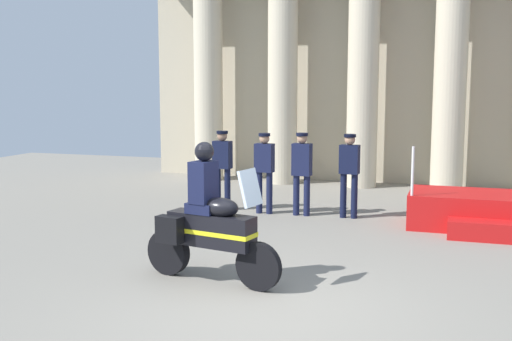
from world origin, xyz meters
The scene contains 9 objects.
ground_plane centered at (0.00, 0.00, 0.00)m, with size 28.00×28.00×0.00m, color gray.
colonnade_backdrop centered at (-0.28, 10.11, 3.70)m, with size 12.47×1.65×7.34m.
reviewing_stand centered at (2.89, 5.33, 0.31)m, with size 3.22×1.92×1.55m.
officer_in_row_0 centered at (-2.62, 5.53, 1.00)m, with size 0.40×0.25×1.69m.
officer_in_row_1 centered at (-1.66, 5.44, 0.99)m, with size 0.40×0.25×1.67m.
officer_in_row_2 centered at (-0.88, 5.48, 1.00)m, with size 0.40×0.25×1.69m.
officer_in_row_3 centered at (0.08, 5.54, 1.00)m, with size 0.40×0.25×1.69m.
motorcycle_with_rider centered at (-1.04, 0.84, 0.79)m, with size 2.07×0.81×1.90m.
briefcase_on_ground centered at (-3.04, 5.37, 0.18)m, with size 0.10×0.32×0.36m, color black.
Camera 1 is at (2.13, -6.81, 2.64)m, focal length 44.08 mm.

